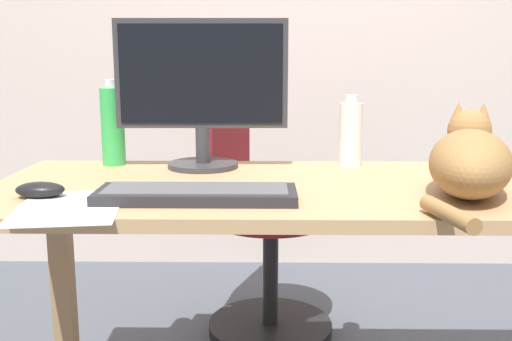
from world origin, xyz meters
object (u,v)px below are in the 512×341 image
at_px(computer_mouse, 40,190).
at_px(spray_bottle, 113,125).
at_px(monitor, 202,88).
at_px(cat, 470,159).
at_px(keyboard, 197,194).
at_px(office_chair, 258,235).
at_px(water_bottle, 351,133).

bearing_deg(computer_mouse, spray_bottle, 81.68).
relative_size(monitor, cat, 0.82).
bearing_deg(computer_mouse, keyboard, -2.68).
relative_size(office_chair, water_bottle, 4.44).
xyz_separation_m(cat, water_bottle, (-0.22, 0.35, 0.01)).
bearing_deg(water_bottle, monitor, -175.00).
xyz_separation_m(monitor, keyboard, (0.03, -0.39, -0.21)).
bearing_deg(water_bottle, keyboard, -133.16).
relative_size(monitor, computer_mouse, 4.37).
height_order(cat, computer_mouse, cat).
height_order(office_chair, spray_bottle, spray_bottle).
height_order(cat, water_bottle, water_bottle).
xyz_separation_m(keyboard, spray_bottle, (-0.29, 0.43, 0.10)).
distance_m(monitor, water_bottle, 0.45).
bearing_deg(monitor, water_bottle, 5.00).
bearing_deg(cat, water_bottle, 122.33).
bearing_deg(spray_bottle, water_bottle, -0.68).
bearing_deg(computer_mouse, cat, 3.38).
bearing_deg(cat, computer_mouse, -176.62).
bearing_deg(water_bottle, cat, -57.67).
relative_size(monitor, spray_bottle, 1.94).
xyz_separation_m(monitor, cat, (0.65, -0.31, -0.15)).
height_order(monitor, water_bottle, monitor).
relative_size(office_chair, spray_bottle, 3.68).
relative_size(monitor, water_bottle, 2.34).
bearing_deg(computer_mouse, water_bottle, 28.53).
height_order(computer_mouse, water_bottle, water_bottle).
xyz_separation_m(monitor, water_bottle, (0.42, 0.04, -0.13)).
height_order(computer_mouse, spray_bottle, spray_bottle).
relative_size(keyboard, computer_mouse, 4.00).
relative_size(office_chair, computer_mouse, 8.28).
relative_size(cat, spray_bottle, 2.36).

